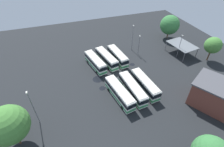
{
  "coord_description": "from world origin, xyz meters",
  "views": [
    {
      "loc": [
        36.03,
        -14.5,
        32.83
      ],
      "look_at": [
        -0.25,
        -1.86,
        1.59
      ],
      "focal_mm": 27.25,
      "sensor_mm": 36.0,
      "label": 1
    }
  ],
  "objects_px": {
    "bus_row0_slot1": "(107,58)",
    "bus_row1_slot2": "(145,84)",
    "maintenance_shelter": "(182,45)",
    "tree_west_edge": "(170,25)",
    "bus_row0_slot2": "(118,56)",
    "lamp_post_far_corner": "(33,107)",
    "bus_row1_slot0": "(120,93)",
    "depot_building": "(217,96)",
    "bus_row1_slot1": "(132,89)",
    "lamp_post_mid_lot": "(139,44)",
    "lamp_post_near_entrance": "(133,37)",
    "lamp_post_by_building": "(180,45)",
    "tree_north_edge": "(213,45)",
    "bus_row0_slot0": "(95,62)",
    "tree_east_edge": "(9,125)"
  },
  "relations": [
    {
      "from": "bus_row0_slot1",
      "to": "bus_row1_slot2",
      "type": "xyz_separation_m",
      "value": [
        15.16,
        5.9,
        -0.0
      ]
    },
    {
      "from": "maintenance_shelter",
      "to": "tree_west_edge",
      "type": "relative_size",
      "value": 1.08
    },
    {
      "from": "bus_row0_slot2",
      "to": "lamp_post_far_corner",
      "type": "height_order",
      "value": "lamp_post_far_corner"
    },
    {
      "from": "maintenance_shelter",
      "to": "bus_row0_slot1",
      "type": "bearing_deg",
      "value": -96.37
    },
    {
      "from": "bus_row1_slot0",
      "to": "depot_building",
      "type": "distance_m",
      "value": 23.24
    },
    {
      "from": "maintenance_shelter",
      "to": "bus_row1_slot1",
      "type": "bearing_deg",
      "value": -62.62
    },
    {
      "from": "lamp_post_mid_lot",
      "to": "lamp_post_near_entrance",
      "type": "distance_m",
      "value": 3.9
    },
    {
      "from": "lamp_post_near_entrance",
      "to": "lamp_post_far_corner",
      "type": "xyz_separation_m",
      "value": [
        21.76,
        -32.62,
        0.01
      ]
    },
    {
      "from": "lamp_post_mid_lot",
      "to": "bus_row0_slot1",
      "type": "bearing_deg",
      "value": -83.34
    },
    {
      "from": "lamp_post_near_entrance",
      "to": "tree_west_edge",
      "type": "distance_m",
      "value": 18.07
    },
    {
      "from": "tree_west_edge",
      "to": "depot_building",
      "type": "bearing_deg",
      "value": -15.48
    },
    {
      "from": "bus_row1_slot2",
      "to": "depot_building",
      "type": "bearing_deg",
      "value": 52.0
    },
    {
      "from": "bus_row1_slot0",
      "to": "lamp_post_by_building",
      "type": "bearing_deg",
      "value": 114.2
    },
    {
      "from": "bus_row0_slot1",
      "to": "lamp_post_near_entrance",
      "type": "bearing_deg",
      "value": 114.14
    },
    {
      "from": "bus_row0_slot2",
      "to": "tree_north_edge",
      "type": "bearing_deg",
      "value": 71.84
    },
    {
      "from": "lamp_post_near_entrance",
      "to": "lamp_post_by_building",
      "type": "relative_size",
      "value": 1.16
    },
    {
      "from": "bus_row0_slot1",
      "to": "lamp_post_near_entrance",
      "type": "distance_m",
      "value": 12.79
    },
    {
      "from": "bus_row0_slot0",
      "to": "lamp_post_mid_lot",
      "type": "distance_m",
      "value": 16.36
    },
    {
      "from": "bus_row0_slot1",
      "to": "lamp_post_by_building",
      "type": "bearing_deg",
      "value": 79.98
    },
    {
      "from": "lamp_post_mid_lot",
      "to": "lamp_post_far_corner",
      "type": "height_order",
      "value": "lamp_post_far_corner"
    },
    {
      "from": "bus_row1_slot1",
      "to": "bus_row0_slot1",
      "type": "bearing_deg",
      "value": -172.39
    },
    {
      "from": "bus_row1_slot0",
      "to": "bus_row0_slot2",
      "type": "bearing_deg",
      "value": 161.02
    },
    {
      "from": "depot_building",
      "to": "lamp_post_near_entrance",
      "type": "distance_m",
      "value": 31.86
    },
    {
      "from": "bus_row1_slot0",
      "to": "bus_row1_slot1",
      "type": "distance_m",
      "value": 3.75
    },
    {
      "from": "bus_row0_slot1",
      "to": "tree_west_edge",
      "type": "height_order",
      "value": "tree_west_edge"
    },
    {
      "from": "bus_row1_slot2",
      "to": "tree_east_edge",
      "type": "xyz_separation_m",
      "value": [
        5.63,
        -31.02,
        4.39
      ]
    },
    {
      "from": "lamp_post_far_corner",
      "to": "tree_west_edge",
      "type": "relative_size",
      "value": 1.02
    },
    {
      "from": "bus_row1_slot0",
      "to": "tree_north_edge",
      "type": "relative_size",
      "value": 1.38
    },
    {
      "from": "bus_row1_slot1",
      "to": "tree_north_edge",
      "type": "relative_size",
      "value": 1.38
    },
    {
      "from": "lamp_post_by_building",
      "to": "tree_east_edge",
      "type": "bearing_deg",
      "value": -71.52
    },
    {
      "from": "bus_row1_slot0",
      "to": "bus_row0_slot0",
      "type": "bearing_deg",
      "value": -171.29
    },
    {
      "from": "lamp_post_by_building",
      "to": "tree_west_edge",
      "type": "xyz_separation_m",
      "value": [
        -13.11,
        4.69,
        1.15
      ]
    },
    {
      "from": "maintenance_shelter",
      "to": "lamp_post_far_corner",
      "type": "distance_m",
      "value": 49.81
    },
    {
      "from": "lamp_post_far_corner",
      "to": "tree_north_edge",
      "type": "relative_size",
      "value": 1.15
    },
    {
      "from": "maintenance_shelter",
      "to": "lamp_post_near_entrance",
      "type": "bearing_deg",
      "value": -117.77
    },
    {
      "from": "lamp_post_mid_lot",
      "to": "tree_east_edge",
      "type": "bearing_deg",
      "value": -59.18
    },
    {
      "from": "tree_west_edge",
      "to": "bus_row1_slot1",
      "type": "bearing_deg",
      "value": -47.71
    },
    {
      "from": "lamp_post_near_entrance",
      "to": "tree_north_edge",
      "type": "height_order",
      "value": "lamp_post_near_entrance"
    },
    {
      "from": "lamp_post_far_corner",
      "to": "lamp_post_mid_lot",
      "type": "bearing_deg",
      "value": 118.44
    },
    {
      "from": "maintenance_shelter",
      "to": "lamp_post_near_entrance",
      "type": "height_order",
      "value": "lamp_post_near_entrance"
    },
    {
      "from": "bus_row1_slot0",
      "to": "tree_east_edge",
      "type": "height_order",
      "value": "tree_east_edge"
    },
    {
      "from": "bus_row0_slot2",
      "to": "bus_row1_slot1",
      "type": "relative_size",
      "value": 0.94
    },
    {
      "from": "bus_row0_slot2",
      "to": "bus_row1_slot2",
      "type": "distance_m",
      "value": 15.39
    },
    {
      "from": "bus_row1_slot2",
      "to": "tree_north_edge",
      "type": "xyz_separation_m",
      "value": [
        -5.77,
        26.88,
        3.73
      ]
    },
    {
      "from": "lamp_post_near_entrance",
      "to": "tree_west_edge",
      "type": "relative_size",
      "value": 1.01
    },
    {
      "from": "bus_row0_slot0",
      "to": "bus_row1_slot1",
      "type": "height_order",
      "value": "same"
    },
    {
      "from": "bus_row0_slot1",
      "to": "tree_north_edge",
      "type": "bearing_deg",
      "value": 74.02
    },
    {
      "from": "bus_row1_slot1",
      "to": "tree_west_edge",
      "type": "height_order",
      "value": "tree_west_edge"
    },
    {
      "from": "lamp_post_mid_lot",
      "to": "lamp_post_near_entrance",
      "type": "relative_size",
      "value": 0.77
    },
    {
      "from": "bus_row0_slot1",
      "to": "tree_west_edge",
      "type": "xyz_separation_m",
      "value": [
        -8.83,
        28.96,
        3.74
      ]
    }
  ]
}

